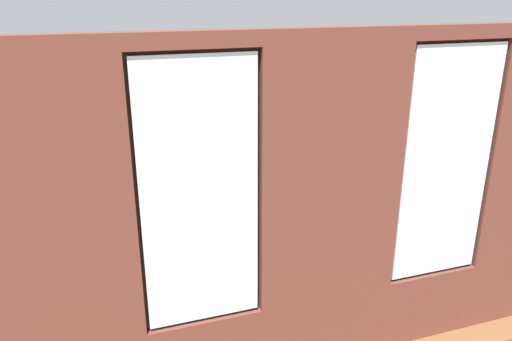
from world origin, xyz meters
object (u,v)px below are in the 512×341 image
(papasan_chair, at_px, (176,183))
(potted_plant_mid_room_small, at_px, (296,186))
(candle_jar, at_px, (244,196))
(potted_plant_beside_window_right, at_px, (30,322))
(potted_plant_between_couches, at_px, (353,252))
(couch_left, at_px, (426,212))
(coffee_table, at_px, (244,203))
(table_plant_small, at_px, (265,186))
(cup_ceramic, at_px, (231,195))
(media_console, at_px, (9,282))
(potted_plant_corner_far_left, at_px, (511,232))
(potted_plant_foreground_right, at_px, (43,163))
(potted_plant_by_left_couch, at_px, (356,176))
(couch_by_window, at_px, (233,303))
(potted_plant_corner_near_left, at_px, (353,146))
(remote_silver, at_px, (254,201))

(papasan_chair, distance_m, potted_plant_mid_room_small, 1.91)
(candle_jar, bearing_deg, potted_plant_beside_window_right, 40.92)
(potted_plant_between_couches, bearing_deg, potted_plant_mid_room_small, -99.86)
(couch_left, bearing_deg, coffee_table, -113.73)
(couch_left, distance_m, papasan_chair, 3.77)
(table_plant_small, distance_m, potted_plant_between_couches, 2.29)
(cup_ceramic, bearing_deg, media_console, 19.60)
(coffee_table, xyz_separation_m, potted_plant_corner_far_left, (-2.55, 2.30, 0.22))
(cup_ceramic, bearing_deg, couch_left, 157.44)
(cup_ceramic, xyz_separation_m, potted_plant_foreground_right, (2.55, -1.29, 0.36))
(potted_plant_corner_far_left, bearing_deg, potted_plant_by_left_couch, -78.28)
(potted_plant_mid_room_small, bearing_deg, potted_plant_corner_far_left, 119.17)
(couch_by_window, xyz_separation_m, candle_jar, (-0.82, -2.20, 0.19))
(potted_plant_foreground_right, height_order, potted_plant_corner_near_left, potted_plant_foreground_right)
(potted_plant_by_left_couch, bearing_deg, couch_by_window, 41.88)
(cup_ceramic, bearing_deg, couch_by_window, 74.10)
(table_plant_small, bearing_deg, potted_plant_corner_near_left, -149.40)
(cup_ceramic, distance_m, potted_plant_by_left_couch, 2.19)
(table_plant_small, xyz_separation_m, potted_plant_by_left_couch, (-1.64, -0.19, -0.12))
(couch_by_window, height_order, potted_plant_corner_near_left, potted_plant_corner_near_left)
(candle_jar, relative_size, remote_silver, 0.76)
(coffee_table, bearing_deg, potted_plant_mid_room_small, -155.41)
(cup_ceramic, height_order, potted_plant_beside_window_right, potted_plant_beside_window_right)
(potted_plant_beside_window_right, bearing_deg, cup_ceramic, -135.97)
(couch_left, height_order, cup_ceramic, couch_left)
(table_plant_small, height_order, potted_plant_by_left_couch, table_plant_small)
(cup_ceramic, height_order, potted_plant_mid_room_small, cup_ceramic)
(potted_plant_corner_near_left, bearing_deg, media_console, 22.91)
(media_console, height_order, potted_plant_by_left_couch, potted_plant_by_left_couch)
(table_plant_small, relative_size, potted_plant_corner_far_left, 0.17)
(table_plant_small, bearing_deg, remote_silver, 45.98)
(candle_jar, distance_m, potted_plant_mid_room_small, 1.12)
(potted_plant_mid_room_small, bearing_deg, potted_plant_foreground_right, -13.97)
(couch_by_window, xyz_separation_m, potted_plant_beside_window_right, (1.83, 0.10, 0.29))
(couch_left, xyz_separation_m, potted_plant_between_couches, (1.85, 1.17, 0.29))
(media_console, relative_size, potted_plant_by_left_couch, 1.97)
(potted_plant_foreground_right, xyz_separation_m, potted_plant_between_couches, (-3.27, 3.53, -0.24))
(coffee_table, distance_m, cup_ceramic, 0.22)
(potted_plant_foreground_right, distance_m, potted_plant_corner_far_left, 6.44)
(potted_plant_by_left_couch, relative_size, potted_plant_beside_window_right, 0.51)
(potted_plant_corner_near_left, xyz_separation_m, potted_plant_corner_far_left, (0.01, 3.75, 0.02))
(table_plant_small, bearing_deg, potted_plant_between_couches, 94.96)
(potted_plant_foreground_right, height_order, potted_plant_by_left_couch, potted_plant_foreground_right)
(couch_left, distance_m, potted_plant_between_couches, 2.21)
(couch_by_window, xyz_separation_m, potted_plant_corner_far_left, (-3.37, 0.10, 0.29))
(candle_jar, relative_size, potted_plant_foreground_right, 0.09)
(media_console, bearing_deg, potted_plant_between_couches, 161.15)
(couch_left, relative_size, table_plant_small, 8.09)
(remote_silver, bearing_deg, candle_jar, 106.35)
(potted_plant_by_left_couch, xyz_separation_m, potted_plant_beside_window_right, (4.66, 2.64, 0.17))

